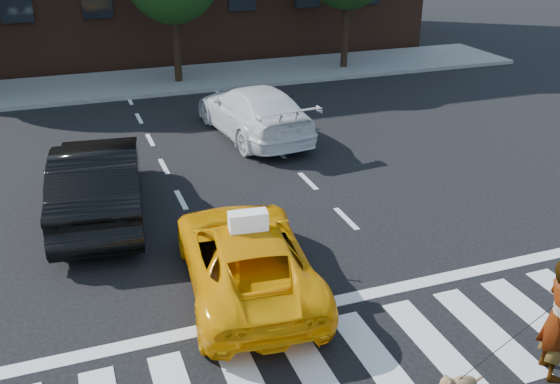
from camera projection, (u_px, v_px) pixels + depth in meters
name	position (u px, v px, depth m)	size (l,w,h in m)	color
ground	(377.00, 360.00, 9.37)	(120.00, 120.00, 0.00)	black
crosswalk	(377.00, 359.00, 9.37)	(13.00, 2.40, 0.01)	silver
stop_line	(333.00, 302.00, 10.74)	(12.00, 0.30, 0.01)	silver
sidewalk_far	(164.00, 81.00, 24.31)	(30.00, 4.00, 0.15)	slate
taxi	(246.00, 256.00, 10.92)	(2.10, 4.56, 1.27)	#FCA605
black_sedan	(98.00, 180.00, 13.48)	(1.77, 5.06, 1.67)	black
white_suv	(254.00, 111.00, 18.36)	(2.09, 5.14, 1.49)	white
woman	(559.00, 319.00, 8.74)	(0.69, 0.45, 1.88)	#999999
taxi_sign	(248.00, 221.00, 10.42)	(0.65, 0.28, 0.32)	white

